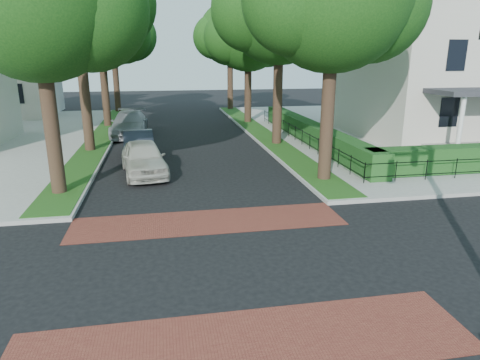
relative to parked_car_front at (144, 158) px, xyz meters
name	(u,v)px	position (x,y,z in m)	size (l,w,h in m)	color
ground	(222,266)	(2.30, -9.62, -0.79)	(120.00, 120.00, 0.00)	black
sidewalk_ne	(441,127)	(21.80, 9.38, -0.71)	(30.00, 30.00, 0.15)	gray
crosswalk_far	(209,221)	(2.30, -6.42, -0.78)	(9.00, 2.20, 0.01)	maroon
crosswalk_near	(245,343)	(2.30, -12.82, -0.78)	(9.00, 2.20, 0.01)	maroon
grass_strip_ne	(260,132)	(7.70, 9.48, -0.63)	(1.60, 29.80, 0.02)	#264A15
grass_strip_nw	(101,137)	(-3.10, 9.48, -0.63)	(1.60, 29.80, 0.02)	#264A15
tree_right_mid	(280,7)	(7.91, 5.63, 7.20)	(8.25, 7.09, 11.22)	black
tree_right_far	(249,35)	(7.90, 14.60, 6.12)	(7.25, 6.23, 9.74)	black
tree_right_back	(231,35)	(7.90, 23.60, 6.48)	(7.50, 6.45, 10.20)	black
tree_left_far	(102,30)	(-3.10, 14.59, 6.33)	(7.00, 6.02, 9.86)	black
tree_left_back	(114,32)	(-3.10, 23.61, 6.62)	(7.75, 6.66, 10.44)	black
hedge_main_road	(311,132)	(10.00, 5.38, -0.04)	(1.00, 18.00, 1.20)	#1B4016
fence_main_road	(299,135)	(9.20, 5.38, -0.19)	(0.06, 18.00, 0.90)	black
house_victorian	(455,45)	(19.81, 6.29, 5.23)	(13.00, 13.05, 12.48)	beige
parked_car_front	(144,158)	(0.00, 0.00, 0.00)	(1.86, 4.63, 1.58)	beige
parked_car_middle	(139,145)	(-0.37, 3.42, -0.06)	(1.54, 4.43, 1.46)	#1F252F
parked_car_rear	(129,124)	(-1.30, 10.46, 0.04)	(2.32, 5.71, 1.66)	gray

